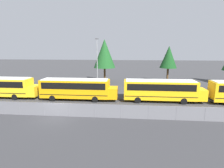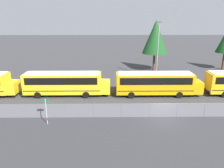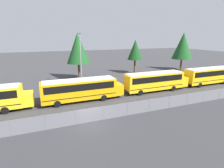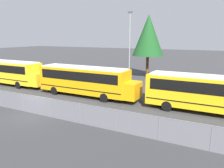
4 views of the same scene
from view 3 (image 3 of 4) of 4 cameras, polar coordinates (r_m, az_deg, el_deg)
name	(u,v)px [view 3 (image 3 of 4)]	position (r m, az deg, el deg)	size (l,w,h in m)	color
ground_plane	(90,122)	(19.61, -7.18, -12.20)	(200.00, 200.00, 0.00)	#38383A
road_strip	(110,156)	(14.75, -0.81, -22.36)	(133.15, 12.00, 0.01)	#333335
fence	(90,115)	(19.25, -7.26, -10.05)	(99.22, 0.07, 1.59)	#9EA0A5
school_bus_3	(81,88)	(25.10, -9.99, -1.43)	(11.71, 2.45, 3.21)	orange
school_bus_4	(155,80)	(30.23, 13.97, 1.20)	(11.71, 2.45, 3.21)	yellow
school_bus_5	(210,75)	(38.59, 29.24, 2.68)	(11.71, 2.45, 3.21)	yellow
light_pole	(81,58)	(32.61, -10.20, 8.31)	(0.60, 0.24, 9.60)	gray
tree_0	(78,48)	(38.32, -11.08, 11.37)	(4.85, 4.85, 9.76)	#51381E
tree_1	(183,46)	(51.57, 22.13, 11.48)	(5.36, 5.36, 10.08)	#51381E
tree_2	(135,50)	(44.01, 7.59, 10.99)	(3.71, 3.71, 8.28)	#51381E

